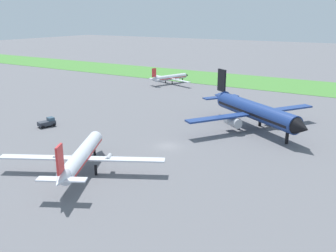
% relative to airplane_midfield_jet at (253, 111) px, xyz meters
% --- Properties ---
extents(ground_plane, '(600.00, 600.00, 0.00)m').
position_rel_airplane_midfield_jet_xyz_m(ground_plane, '(-9.98, -18.76, -4.05)').
color(ground_plane, slate).
extents(grass_taxiway_strip, '(360.00, 28.00, 0.08)m').
position_rel_airplane_midfield_jet_xyz_m(grass_taxiway_strip, '(-9.98, 56.51, -4.01)').
color(grass_taxiway_strip, '#478438').
rests_on(grass_taxiway_strip, ground_plane).
extents(airplane_midfield_jet, '(27.72, 27.64, 11.23)m').
position_rel_airplane_midfield_jet_xyz_m(airplane_midfield_jet, '(0.00, 0.00, 0.00)').
color(airplane_midfield_jet, navy).
rests_on(airplane_midfield_jet, ground_plane).
extents(airplane_foreground_turboprop, '(23.48, 20.44, 7.70)m').
position_rel_airplane_midfield_jet_xyz_m(airplane_foreground_turboprop, '(-15.00, -35.93, -1.23)').
color(airplane_foreground_turboprop, silver).
rests_on(airplane_foreground_turboprop, ground_plane).
extents(airplane_taxiing_turboprop, '(19.83, 17.16, 6.17)m').
position_rel_airplane_midfield_jet_xyz_m(airplane_taxiing_turboprop, '(-43.09, 37.44, -1.79)').
color(airplane_taxiing_turboprop, silver).
rests_on(airplane_taxiing_turboprop, ground_plane).
extents(pushback_tug_near_gate, '(2.93, 3.98, 1.95)m').
position_rel_airplane_midfield_jet_xyz_m(pushback_tug_near_gate, '(-39.10, -21.70, -3.13)').
color(pushback_tug_near_gate, '#2D333D').
rests_on(pushback_tug_near_gate, ground_plane).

